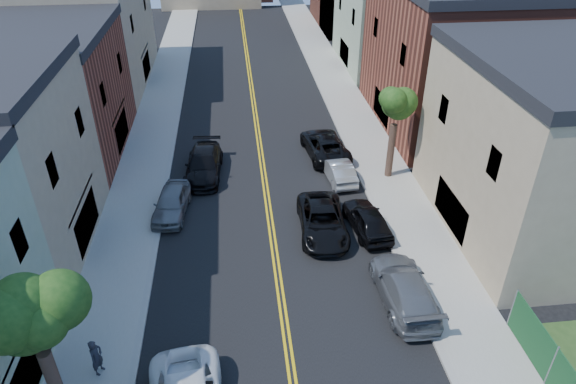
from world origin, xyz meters
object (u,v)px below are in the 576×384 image
object	(u,v)px
grey_car_right	(404,288)
silver_car_right	(338,170)
black_car_left	(204,164)
pedestrian_left	(97,357)
black_car_right	(367,219)
black_suv_lane	(322,221)
grey_car_left	(171,203)
dark_car_right_far	(325,145)

from	to	relation	value
grey_car_right	silver_car_right	xyz separation A→B (m)	(-0.84, 11.10, -0.10)
black_car_left	pedestrian_left	bearing A→B (deg)	-99.17
black_car_left	pedestrian_left	world-z (taller)	pedestrian_left
black_car_right	black_suv_lane	distance (m)	2.45
black_car_right	pedestrian_left	distance (m)	14.97
black_car_right	grey_car_right	bearing A→B (deg)	86.51
black_suv_lane	grey_car_left	bearing A→B (deg)	164.30
silver_car_right	dark_car_right_far	distance (m)	3.34
dark_car_right_far	pedestrian_left	xyz separation A→B (m)	(-11.78, -17.04, 0.21)
black_car_right	dark_car_right_far	bearing A→B (deg)	-91.81
black_car_left	silver_car_right	world-z (taller)	black_car_left
grey_car_right	silver_car_right	world-z (taller)	grey_car_right
grey_car_right	dark_car_right_far	xyz separation A→B (m)	(-1.13, 14.43, -0.02)
grey_car_right	black_suv_lane	distance (m)	6.26
black_car_left	black_suv_lane	world-z (taller)	black_car_left
grey_car_right	silver_car_right	size ratio (longest dim) A/B	1.31
silver_car_right	pedestrian_left	world-z (taller)	pedestrian_left
silver_car_right	dark_car_right_far	bearing A→B (deg)	-91.27
grey_car_right	black_car_right	xyz separation A→B (m)	(-0.33, 5.50, -0.05)
grey_car_right	black_car_right	size ratio (longest dim) A/B	1.25
silver_car_right	pedestrian_left	bearing A→B (deg)	42.49
black_car_left	grey_car_right	size ratio (longest dim) A/B	1.00
grey_car_left	black_car_left	world-z (taller)	black_car_left
black_car_left	black_car_right	bearing A→B (deg)	-33.90
black_car_left	silver_car_right	distance (m)	8.58
grey_car_left	black_suv_lane	size ratio (longest dim) A/B	0.82
black_car_left	dark_car_right_far	world-z (taller)	black_car_left
black_car_right	silver_car_right	xyz separation A→B (m)	(-0.51, 5.60, -0.06)
grey_car_right	pedestrian_left	distance (m)	13.17
grey_car_left	silver_car_right	world-z (taller)	grey_car_left
grey_car_right	pedestrian_left	bearing A→B (deg)	10.65
black_car_right	pedestrian_left	xyz separation A→B (m)	(-12.58, -8.11, 0.24)
grey_car_left	silver_car_right	size ratio (longest dim) A/B	1.06
grey_car_left	pedestrian_left	bearing A→B (deg)	-93.33
silver_car_right	black_car_left	bearing A→B (deg)	-15.83
pedestrian_left	black_car_right	bearing A→B (deg)	-34.29
grey_car_left	black_suv_lane	xyz separation A→B (m)	(8.22, -2.71, -0.00)
dark_car_right_far	grey_car_left	bearing A→B (deg)	25.73
black_car_right	black_car_left	bearing A→B (deg)	-45.04
black_suv_lane	silver_car_right	bearing A→B (deg)	73.13
grey_car_right	pedestrian_left	xyz separation A→B (m)	(-12.91, -2.61, 0.19)
black_car_right	black_suv_lane	world-z (taller)	black_suv_lane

